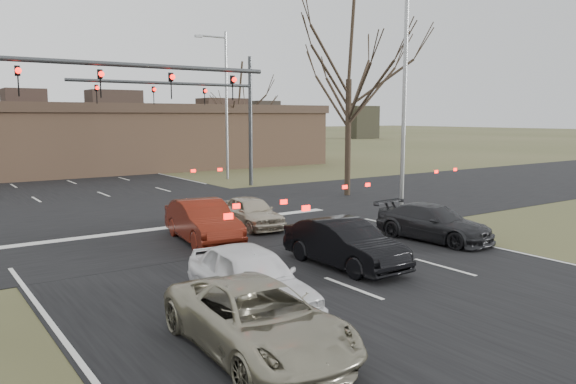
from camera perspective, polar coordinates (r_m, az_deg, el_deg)
name	(u,v)px	position (r m, az deg, el deg)	size (l,w,h in m)	color
ground	(447,325)	(12.58, 15.86, -12.86)	(360.00, 360.00, 0.00)	#424726
road_main	(3,156)	(68.15, -26.94, 3.24)	(14.00, 300.00, 0.02)	black
road_cross	(167,218)	(24.59, -12.21, -2.62)	(200.00, 14.00, 0.02)	black
building	(74,138)	(46.78, -20.94, 5.15)	(42.40, 10.40, 5.30)	#8C664B
mast_arm_near	(39,94)	(20.78, -24.01, 9.04)	(12.12, 0.24, 8.00)	#383A3D
mast_arm_far	(210,105)	(34.07, -7.97, 8.76)	(11.12, 0.24, 8.00)	#383A3D
streetlight_right_near	(402,87)	(25.07, 11.47, 10.38)	(2.34, 0.25, 10.00)	gray
streetlight_right_far	(224,98)	(39.08, -6.51, 9.48)	(2.34, 0.25, 10.00)	gray
tree_right_near	(350,30)	(31.23, 6.27, 16.04)	(6.90, 6.90, 11.50)	black
tree_right_far	(238,85)	(48.88, -5.09, 10.75)	(5.40, 5.40, 9.00)	black
car_silver_suv	(258,319)	(10.62, -3.11, -12.73)	(2.15, 4.67, 1.30)	gray
car_white_sedan	(251,278)	(12.80, -3.81, -8.74)	(1.74, 4.31, 1.47)	white
car_black_hatch	(345,244)	(16.41, 5.76, -5.24)	(1.46, 4.18, 1.38)	black
car_charcoal_sedan	(434,223)	(20.44, 14.60, -3.04)	(1.76, 4.32, 1.25)	black
car_red_ahead	(203,221)	(19.74, -8.64, -2.97)	(1.54, 4.41, 1.45)	#5F190D
car_silver_ahead	(251,212)	(22.02, -3.76, -2.06)	(1.47, 3.64, 1.24)	#B8AC95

